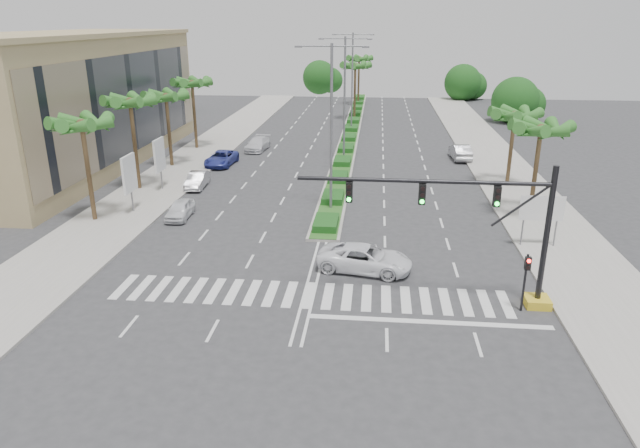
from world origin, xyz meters
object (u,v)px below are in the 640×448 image
object	(u,v)px
car_parked_c	(221,158)
car_parked_d	(258,144)
car_parked_a	(180,209)
car_parked_b	(197,180)
car_right	(460,152)
car_crossing	(365,258)

from	to	relation	value
car_parked_c	car_parked_d	size ratio (longest dim) A/B	1.05
car_parked_a	car_parked_d	distance (m)	22.72
car_parked_b	car_right	bearing A→B (deg)	25.72
car_parked_a	car_parked_b	distance (m)	7.88
car_parked_b	car_right	size ratio (longest dim) A/B	0.84
car_parked_a	car_right	xyz separation A→B (m)	(22.47, 20.55, 0.15)
car_parked_c	car_crossing	xyz separation A→B (m)	(14.61, -23.52, 0.05)
car_parked_c	car_right	size ratio (longest dim) A/B	1.05
car_parked_b	car_parked_c	world-z (taller)	car_parked_c
car_parked_c	car_right	bearing A→B (deg)	14.95
car_parked_a	car_parked_b	xyz separation A→B (m)	(-1.13, 7.80, 0.02)
car_parked_c	car_parked_d	bearing A→B (deg)	76.25
car_parked_a	car_right	size ratio (longest dim) A/B	0.78
car_parked_b	car_crossing	size ratio (longest dim) A/B	0.75
car_parked_b	car_parked_c	distance (m)	7.87
car_parked_a	car_parked_c	size ratio (longest dim) A/B	0.74
car_parked_b	car_parked_c	size ratio (longest dim) A/B	0.79
car_parked_a	car_parked_c	world-z (taller)	car_parked_c
car_parked_b	car_right	world-z (taller)	car_right
car_parked_c	car_right	world-z (taller)	car_right
car_right	car_parked_a	bearing A→B (deg)	39.05
car_parked_c	car_crossing	bearing A→B (deg)	-54.88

